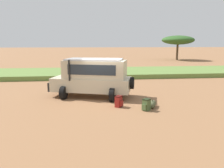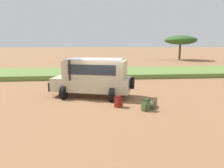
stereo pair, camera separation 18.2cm
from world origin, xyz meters
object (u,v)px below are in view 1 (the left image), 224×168
safari_vehicle (93,77)px  backpack_near_rear_wheel (146,105)px  acacia_tree_left_mid (178,40)px  backpack_beside_front_wheel (119,102)px  backpack_cluster_center (119,93)px  duffel_bag_low_black_case (152,104)px

safari_vehicle → backpack_near_rear_wheel: bearing=-51.4°
backpack_near_rear_wheel → acacia_tree_left_mid: 35.67m
backpack_beside_front_wheel → backpack_near_rear_wheel: size_ratio=1.01×
safari_vehicle → acacia_tree_left_mid: bearing=58.4°
backpack_cluster_center → acacia_tree_left_mid: 33.72m
safari_vehicle → backpack_near_rear_wheel: (2.60, -3.26, -1.00)m
backpack_cluster_center → backpack_near_rear_wheel: backpack_cluster_center is taller
backpack_near_rear_wheel → acacia_tree_left_mid: size_ratio=0.09×
backpack_beside_front_wheel → acacia_tree_left_mid: 35.57m
backpack_beside_front_wheel → acacia_tree_left_mid: (16.43, 31.33, 3.65)m
backpack_beside_front_wheel → safari_vehicle: bearing=117.4°
backpack_cluster_center → acacia_tree_left_mid: size_ratio=0.09×
backpack_beside_front_wheel → backpack_cluster_center: backpack_cluster_center is taller
safari_vehicle → acacia_tree_left_mid: acacia_tree_left_mid is taller
backpack_beside_front_wheel → backpack_cluster_center: bearing=81.9°
safari_vehicle → duffel_bag_low_black_case: bearing=-42.0°
backpack_beside_front_wheel → acacia_tree_left_mid: acacia_tree_left_mid is taller
backpack_beside_front_wheel → backpack_near_rear_wheel: backpack_beside_front_wheel is taller
backpack_beside_front_wheel → backpack_cluster_center: size_ratio=0.95×
safari_vehicle → backpack_near_rear_wheel: safari_vehicle is taller
backpack_beside_front_wheel → duffel_bag_low_black_case: (1.78, -0.27, -0.13)m
backpack_near_rear_wheel → acacia_tree_left_mid: acacia_tree_left_mid is taller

